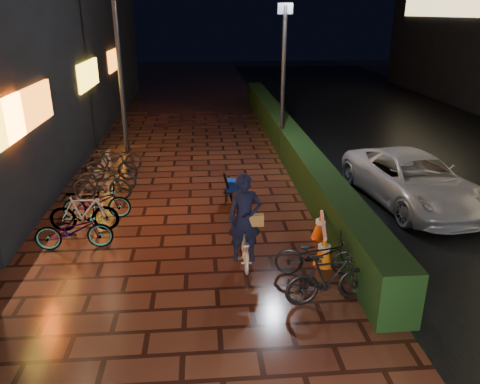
{
  "coord_description": "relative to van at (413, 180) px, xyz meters",
  "views": [
    {
      "loc": [
        0.37,
        -7.73,
        4.63
      ],
      "look_at": [
        1.13,
        1.35,
        1.1
      ],
      "focal_mm": 35.0,
      "sensor_mm": 36.0,
      "label": 1
    }
  ],
  "objects": [
    {
      "name": "lamp_post_sf",
      "position": [
        -7.95,
        5.37,
        2.57
      ],
      "size": [
        0.56,
        0.18,
        5.84
      ],
      "color": "black",
      "rests_on": "ground"
    },
    {
      "name": "cart_assembly",
      "position": [
        -4.55,
        0.26,
        -0.15
      ],
      "size": [
        0.59,
        0.52,
        0.95
      ],
      "color": "black",
      "rests_on": "ground"
    },
    {
      "name": "cyclist",
      "position": [
        -4.55,
        -2.75,
        0.05
      ],
      "size": [
        0.67,
        1.31,
        1.87
      ],
      "color": "silver",
      "rests_on": "ground"
    },
    {
      "name": "traffic_barrier",
      "position": [
        -2.91,
        -2.35,
        -0.32
      ],
      "size": [
        0.63,
        1.55,
        0.63
      ],
      "color": "orange",
      "rests_on": "ground"
    },
    {
      "name": "ground",
      "position": [
        -5.68,
        -3.05,
        -0.64
      ],
      "size": [
        80.0,
        80.0,
        0.0
      ],
      "primitive_type": "plane",
      "color": "#381911",
      "rests_on": "ground"
    },
    {
      "name": "hedge",
      "position": [
        -2.38,
        4.95,
        -0.14
      ],
      "size": [
        0.7,
        20.0,
        1.0
      ],
      "primitive_type": "cube",
      "color": "black",
      "rests_on": "ground"
    },
    {
      "name": "van",
      "position": [
        0.0,
        0.0,
        0.0
      ],
      "size": [
        2.69,
        4.79,
        1.26
      ],
      "primitive_type": "imported",
      "rotation": [
        0.0,
        0.0,
        0.13
      ],
      "color": "silver",
      "rests_on": "ground"
    },
    {
      "name": "parked_bikes_hedge",
      "position": [
        -3.25,
        -3.68,
        -0.2
      ],
      "size": [
        1.64,
        1.59,
        0.92
      ],
      "color": "black",
      "rests_on": "ground"
    },
    {
      "name": "lamp_post_hedge",
      "position": [
        -2.68,
        4.23,
        2.04
      ],
      "size": [
        0.47,
        0.18,
        4.86
      ],
      "color": "black",
      "rests_on": "ground"
    },
    {
      "name": "parked_bikes_storefront",
      "position": [
        -7.94,
        0.72,
        -0.21
      ],
      "size": [
        1.76,
        5.86,
        0.92
      ],
      "color": "black",
      "rests_on": "ground"
    }
  ]
}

